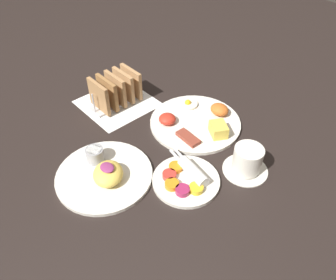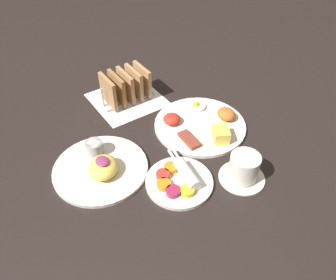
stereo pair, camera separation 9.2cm
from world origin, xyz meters
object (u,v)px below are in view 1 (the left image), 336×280
object	(u,v)px
plate_foreground	(104,173)
coffee_cup	(247,161)
plate_breakfast	(197,121)
plate_condiments	(186,179)
toast_rack	(116,90)

from	to	relation	value
plate_foreground	coffee_cup	distance (m)	0.37
plate_breakfast	plate_condiments	world-z (taller)	plate_breakfast
plate_breakfast	plate_foreground	size ratio (longest dim) A/B	1.11
plate_breakfast	plate_foreground	xyz separation A→B (m)	(-0.01, -0.33, 0.00)
coffee_cup	plate_breakfast	bearing A→B (deg)	168.77
toast_rack	coffee_cup	world-z (taller)	toast_rack
plate_condiments	toast_rack	size ratio (longest dim) A/B	1.01
plate_breakfast	coffee_cup	distance (m)	0.23
plate_condiments	toast_rack	bearing A→B (deg)	170.08
plate_foreground	toast_rack	bearing A→B (deg)	138.68
plate_breakfast	coffee_cup	bearing A→B (deg)	-11.23
plate_breakfast	coffee_cup	xyz separation A→B (m)	(0.22, -0.04, 0.03)
toast_rack	coffee_cup	distance (m)	0.48
plate_breakfast	plate_condiments	xyz separation A→B (m)	(0.14, -0.19, 0.00)
plate_breakfast	toast_rack	xyz separation A→B (m)	(-0.25, -0.12, 0.04)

